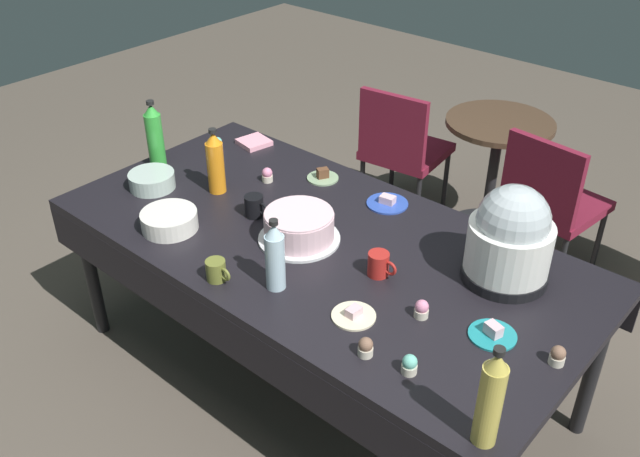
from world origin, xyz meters
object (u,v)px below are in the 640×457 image
Objects in this scene: coffee_mug_olive at (217,270)px; ceramic_snack_bowl at (169,220)px; dessert_plate_teal at (493,333)px; cupcake_berry at (558,356)px; soda_bottle_water at (275,257)px; frosted_layer_cake at (299,227)px; dessert_plate_cream at (354,315)px; maroon_chair_left at (401,146)px; slow_cooker at (510,238)px; coffee_mug_black at (255,206)px; cupcake_lemon at (366,347)px; cupcake_cocoa at (267,175)px; glass_salad_bowl at (152,180)px; soda_bottle_ginger_ale at (490,399)px; dessert_plate_sage at (323,176)px; maroon_chair_right at (550,198)px; cupcake_mint at (217,144)px; potluck_table at (320,252)px; coffee_mug_red at (379,264)px; soda_bottle_orange_juice at (215,163)px; round_cafe_table at (495,157)px; dessert_plate_cobalt at (387,202)px; cupcake_vanilla at (422,309)px; cupcake_rose at (410,365)px; soda_bottle_lime_soda at (155,136)px.

ceramic_snack_bowl is at bearing 165.28° from coffee_mug_olive.
cupcake_berry reaches higher than dessert_plate_teal.
ceramic_snack_bowl is at bearing -179.49° from soda_bottle_water.
frosted_layer_cake reaches higher than dessert_plate_cream.
maroon_chair_left is (-0.48, 1.41, -0.32)m from frosted_layer_cake.
slow_cooker reaches higher than coffee_mug_black.
maroon_chair_left reaches higher than cupcake_lemon.
soda_bottle_water reaches higher than cupcake_cocoa.
glass_salad_bowl is at bearing 170.66° from cupcake_lemon.
slow_cooker is 1.12× the size of soda_bottle_ginger_ale.
maroon_chair_right is at bearing 53.68° from dessert_plate_sage.
cupcake_mint is (-0.41, 0.07, 0.00)m from cupcake_cocoa.
potluck_table is at bearing -50.42° from dessert_plate_sage.
coffee_mug_red is (0.64, -0.42, 0.03)m from dessert_plate_sage.
glass_salad_bowl is at bearing -144.83° from soda_bottle_orange_juice.
slow_cooker reaches higher than round_cafe_table.
coffee_mug_black reaches higher than ceramic_snack_bowl.
cupcake_berry is 1.63m from soda_bottle_orange_juice.
coffee_mug_black is (-1.35, -0.00, 0.02)m from cupcake_berry.
cupcake_cocoa is 0.09× the size of round_cafe_table.
cupcake_cocoa is at bearing 88.02° from ceramic_snack_bowl.
cupcake_mint is (-0.95, -0.13, 0.02)m from dessert_plate_cobalt.
soda_bottle_ginger_ale is (0.43, -0.33, 0.13)m from cupcake_vanilla.
soda_bottle_water is at bearing -35.72° from coffee_mug_black.
dessert_plate_teal is 0.56× the size of soda_bottle_water.
cupcake_lemon is at bearing -8.53° from soda_bottle_water.
soda_bottle_orange_juice is at bearing -179.33° from potluck_table.
cupcake_mint is 0.08× the size of maroon_chair_left.
cupcake_cocoa is 1.64m from soda_bottle_ginger_ale.
soda_bottle_water reaches higher than cupcake_rose.
dessert_plate_sage is 0.81m from soda_bottle_lime_soda.
cupcake_mint is 0.24× the size of soda_bottle_water.
slow_cooker is 0.67m from dessert_plate_cobalt.
soda_bottle_water reaches higher than cupcake_lemon.
cupcake_cocoa is 1.47m from round_cafe_table.
potluck_table is 0.69m from cupcake_lemon.
maroon_chair_left reaches higher than round_cafe_table.
cupcake_rose and cupcake_vanilla have the same top height.
cupcake_vanilla is 0.55m from soda_bottle_ginger_ale.
dessert_plate_cobalt reaches higher than dessert_plate_cream.
cupcake_mint is 0.43m from soda_bottle_orange_juice.
coffee_mug_olive is at bearing -136.10° from coffee_mug_red.
maroon_chair_right is (0.45, 1.41, -0.32)m from frosted_layer_cake.
coffee_mug_red is (-0.38, 0.34, 0.01)m from cupcake_rose.
dessert_plate_teal is 0.47m from dessert_plate_cream.
soda_bottle_ginger_ale reaches higher than cupcake_mint.
soda_bottle_ginger_ale reaches higher than soda_bottle_water.
slow_cooker is at bearing 16.59° from coffee_mug_black.
cupcake_rose is 2.11m from round_cafe_table.
cupcake_mint is (-0.39, 0.61, -0.01)m from ceramic_snack_bowl.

